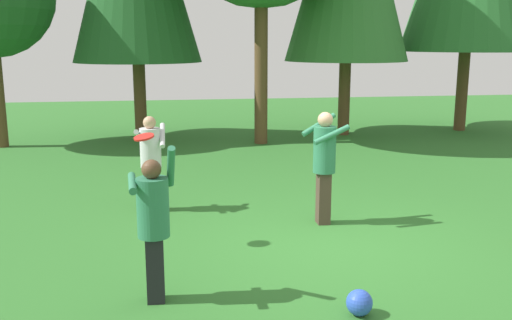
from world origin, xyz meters
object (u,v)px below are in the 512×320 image
at_px(person_thrower, 153,219).
at_px(person_bystander, 324,158).
at_px(ball_blue, 359,303).
at_px(frisbee, 144,137).
at_px(person_catcher, 151,156).

relative_size(person_thrower, person_bystander, 1.00).
relative_size(person_bystander, ball_blue, 6.31).
height_order(person_bystander, frisbee, person_bystander).
xyz_separation_m(person_thrower, ball_blue, (2.06, -0.66, -0.79)).
xyz_separation_m(person_thrower, person_bystander, (2.50, 2.31, 0.10)).
relative_size(person_thrower, person_catcher, 1.10).
bearing_deg(frisbee, person_catcher, 89.20).
relative_size(person_bystander, frisbee, 4.53).
bearing_deg(person_bystander, person_catcher, -36.42).
height_order(person_catcher, ball_blue, person_catcher).
distance_m(person_catcher, ball_blue, 4.69).
distance_m(person_bystander, frisbee, 2.75).
distance_m(person_thrower, frisbee, 1.79).
bearing_deg(person_bystander, person_thrower, 29.33).
bearing_deg(frisbee, person_thrower, -85.49).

